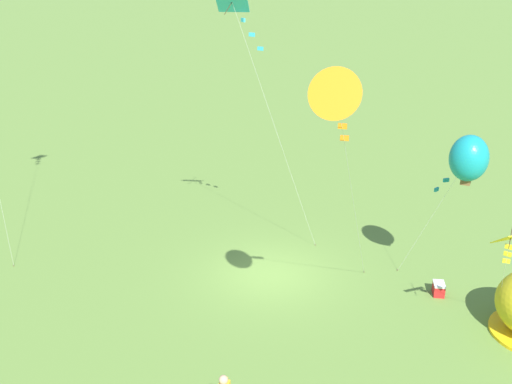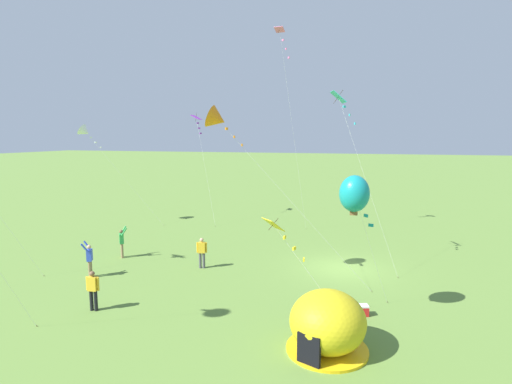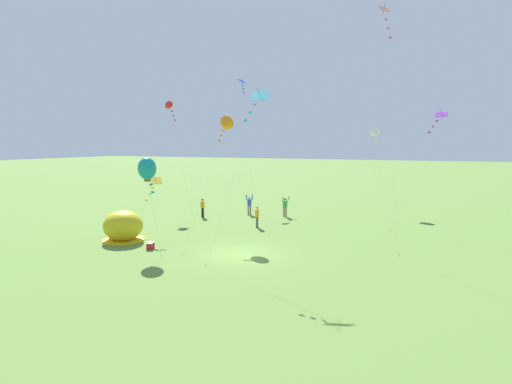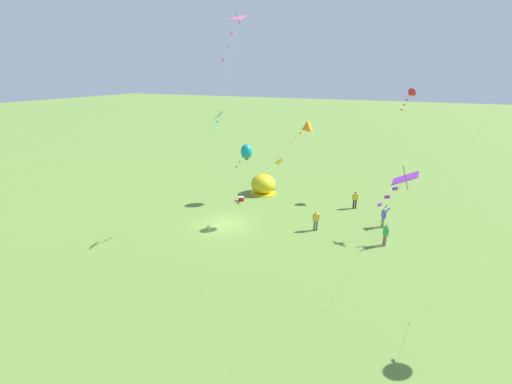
# 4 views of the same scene
# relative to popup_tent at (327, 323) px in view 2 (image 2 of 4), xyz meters

# --- Properties ---
(ground_plane) EXTENTS (300.00, 300.00, 0.00)m
(ground_plane) POSITION_rel_popup_tent_xyz_m (8.84, 0.11, -1.00)
(ground_plane) COLOR olive
(popup_tent) EXTENTS (2.81, 2.81, 2.10)m
(popup_tent) POSITION_rel_popup_tent_xyz_m (0.00, 0.00, 0.00)
(popup_tent) COLOR gold
(popup_tent) RESTS_ON ground
(cooler_box) EXTENTS (0.51, 0.61, 0.44)m
(cooler_box) POSITION_rel_popup_tent_xyz_m (3.12, -1.07, -0.78)
(cooler_box) COLOR red
(cooler_box) RESTS_ON ground
(person_far_back) EXTENTS (0.28, 0.59, 1.72)m
(person_far_back) POSITION_rel_popup_tent_xyz_m (0.44, 9.78, -0.03)
(person_far_back) COLOR black
(person_far_back) RESTS_ON ground
(person_arms_raised) EXTENTS (0.72, 0.64, 1.89)m
(person_arms_raised) POSITION_rel_popup_tent_xyz_m (3.81, 12.66, 0.00)
(person_arms_raised) COLOR #8C7251
(person_arms_raised) RESTS_ON ground
(person_with_toddler) EXTENTS (0.72, 0.68, 1.89)m
(person_with_toddler) POSITION_rel_popup_tent_xyz_m (7.21, 13.07, 0.00)
(person_with_toddler) COLOR #8C7251
(person_with_toddler) RESTS_ON ground
(person_strolling) EXTENTS (0.32, 0.58, 1.72)m
(person_strolling) POSITION_rel_popup_tent_xyz_m (6.76, 7.63, -0.03)
(person_strolling) COLOR #4C4C51
(person_strolling) RESTS_ON ground
(kite_cyan) EXTENTS (2.38, 3.99, 9.81)m
(kite_cyan) POSITION_rel_popup_tent_xyz_m (9.87, 0.55, 8.16)
(kite_cyan) COLOR silver
(kite_cyan) RESTS_ON ground
(kite_yellow) EXTENTS (0.95, 3.63, 4.27)m
(kite_yellow) POSITION_rel_popup_tent_xyz_m (1.21, 1.98, 2.77)
(kite_yellow) COLOR silver
(kite_yellow) RESTS_ON ground
(kite_orange) EXTENTS (1.55, 7.98, 8.74)m
(kite_orange) POSITION_rel_popup_tent_xyz_m (4.90, 5.86, 7.08)
(kite_orange) COLOR silver
(kite_orange) RESTS_ON ground
(kite_purple) EXTENTS (3.71, 3.42, 9.34)m
(kite_purple) POSITION_rel_popup_tent_xyz_m (19.69, 13.67, 7.63)
(kite_purple) COLOR silver
(kite_purple) RESTS_ON ground
(kite_teal) EXTENTS (2.63, 2.09, 5.81)m
(kite_teal) POSITION_rel_popup_tent_xyz_m (2.71, -0.64, 4.09)
(kite_teal) COLOR silver
(kite_teal) RESTS_ON ground
(kite_pink) EXTENTS (1.97, 2.28, 15.15)m
(kite_pink) POSITION_rel_popup_tent_xyz_m (16.27, 5.31, 13.01)
(kite_pink) COLOR silver
(kite_pink) RESTS_ON ground
(kite_white) EXTENTS (2.40, 6.42, 8.24)m
(kite_white) POSITION_rel_popup_tent_xyz_m (13.99, 20.78, 6.65)
(kite_white) COLOR silver
(kite_white) RESTS_ON ground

